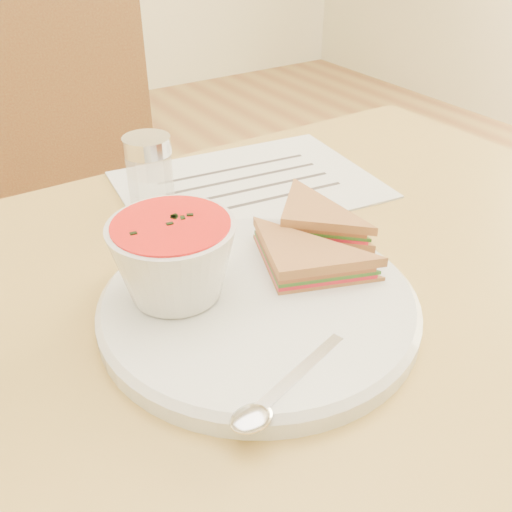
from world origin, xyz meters
TOP-DOWN VIEW (x-y plane):
  - dining_table at (0.00, 0.00)m, footprint 1.00×0.70m
  - chair_far at (-0.09, 0.63)m, footprint 0.56×0.56m
  - plate at (-0.05, -0.03)m, footprint 0.31×0.31m
  - soup_bowl at (-0.11, 0.01)m, footprint 0.14×0.14m
  - sandwich_half_a at (-0.03, -0.04)m, footprint 0.14×0.14m
  - sandwich_half_b at (0.02, 0.02)m, footprint 0.14×0.14m
  - spoon at (-0.08, -0.14)m, footprint 0.18×0.08m
  - paper_menu at (0.09, 0.21)m, footprint 0.36×0.28m
  - condiment_shaker at (-0.05, 0.20)m, footprint 0.06×0.06m

SIDE VIEW (x-z plane):
  - dining_table at x=0.00m, z-range 0.00..0.75m
  - chair_far at x=-0.09m, z-range 0.00..1.00m
  - paper_menu at x=0.09m, z-range 0.75..0.75m
  - plate at x=-0.05m, z-range 0.75..0.77m
  - spoon at x=-0.08m, z-range 0.77..0.78m
  - sandwich_half_a at x=-0.03m, z-range 0.77..0.80m
  - sandwich_half_b at x=0.02m, z-range 0.78..0.81m
  - condiment_shaker at x=-0.05m, z-range 0.75..0.85m
  - soup_bowl at x=-0.11m, z-range 0.77..0.85m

